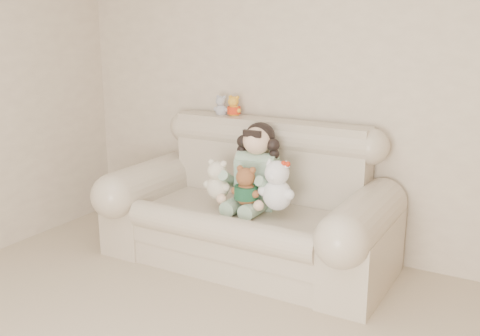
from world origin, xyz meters
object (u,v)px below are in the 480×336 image
cream_teddy (218,176)px  seated_child (257,165)px  sofa (247,196)px  white_cat (277,180)px  brown_teddy (246,182)px

cream_teddy → seated_child: bearing=37.1°
sofa → cream_teddy: sofa is taller
white_cat → cream_teddy: (-0.48, -0.00, -0.04)m
sofa → brown_teddy: (0.07, -0.14, 0.15)m
seated_child → white_cat: bearing=-43.2°
sofa → seated_child: bearing=63.4°
seated_child → brown_teddy: (0.03, -0.22, -0.07)m
brown_teddy → white_cat: size_ratio=0.79×
white_cat → seated_child: bearing=145.6°
seated_child → white_cat: (0.26, -0.19, -0.03)m
sofa → seated_child: 0.24m
sofa → cream_teddy: bearing=-147.4°
white_cat → cream_teddy: size_ratio=1.23×
sofa → brown_teddy: size_ratio=6.31×
brown_teddy → cream_teddy: (-0.25, 0.03, 0.00)m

